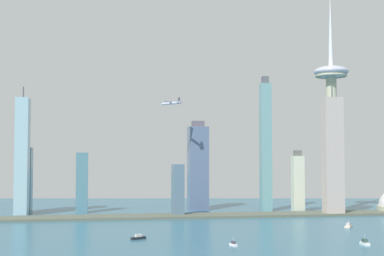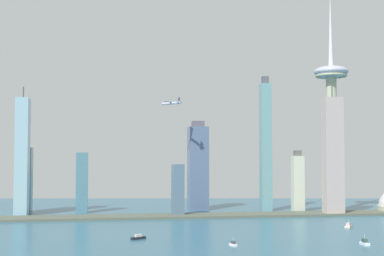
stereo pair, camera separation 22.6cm
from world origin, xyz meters
The scene contains 15 objects.
waterfront_pier centered at (0.00, 524.17, 1.42)m, with size 683.35×47.02×2.84m, color #51584A.
observation_tower centered at (169.01, 556.98, 148.76)m, with size 46.06×46.06×300.66m.
skyscraper_0 centered at (-232.95, 576.83, 73.38)m, with size 15.89×27.90×161.34m.
skyscraper_1 centered at (-41.70, 537.61, 31.88)m, with size 13.50×23.48×63.77m.
skyscraper_2 centered at (-159.72, 596.18, 39.26)m, with size 15.08×18.37×78.53m.
skyscraper_3 centered at (83.06, 577.08, 87.85)m, with size 14.08×13.39×181.83m.
skyscraper_4 centered at (-234.64, 610.35, 44.87)m, with size 19.90×24.39×96.75m.
skyscraper_5 centered at (151.94, 515.73, 74.01)m, with size 23.72×16.46×164.22m.
skyscraper_6 centered at (121.99, 560.88, 38.49)m, with size 15.02×12.31×81.66m.
skyscraper_7 centered at (-2.54, 616.05, 58.88)m, with size 26.32×26.93×122.83m.
boat_0 centered at (77.66, 282.73, 1.79)m, with size 4.76×11.73×8.82m.
boat_3 centered at (-103.39, 345.61, 1.60)m, with size 13.94×10.02×4.38m.
boat_4 centered at (-30.02, 295.22, 1.40)m, with size 5.23×9.25×7.10m.
boat_5 centered at (116.38, 396.62, 1.65)m, with size 13.43×15.87×7.71m.
airplane centered at (-46.32, 568.41, 142.70)m, with size 25.89×26.88×8.18m.
Camera 2 is at (-138.07, -153.45, 70.76)m, focal length 52.68 mm.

